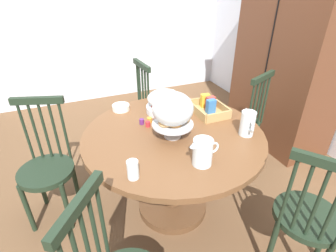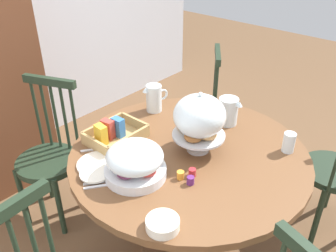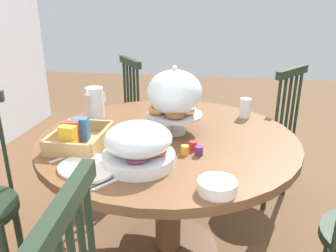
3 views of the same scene
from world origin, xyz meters
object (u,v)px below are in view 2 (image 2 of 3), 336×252
(milk_pitcher, at_px, (154,99))
(drinking_glass, at_px, (289,142))
(windsor_chair_near_window, at_px, (335,173))
(windsor_chair_by_cabinet, at_px, (196,114))
(orange_juice_pitcher, at_px, (228,112))
(windsor_chair_facing_door, at_px, (50,160))
(china_plate_small, at_px, (95,173))
(cereal_basket, at_px, (114,134))
(fruit_platter_covered, at_px, (135,162))
(china_plate_large, at_px, (99,164))
(cereal_bowl, at_px, (163,224))
(dining_table, at_px, (188,180))
(pastry_stand_with_dome, at_px, (199,118))

(milk_pitcher, distance_m, drinking_glass, 0.86)
(windsor_chair_near_window, distance_m, windsor_chair_by_cabinet, 1.11)
(orange_juice_pitcher, height_order, milk_pitcher, milk_pitcher)
(windsor_chair_facing_door, height_order, china_plate_small, windsor_chair_facing_door)
(orange_juice_pitcher, height_order, china_plate_small, orange_juice_pitcher)
(windsor_chair_near_window, relative_size, cereal_basket, 3.09)
(windsor_chair_facing_door, bearing_deg, cereal_basket, -72.15)
(windsor_chair_near_window, height_order, windsor_chair_by_cabinet, same)
(cereal_basket, bearing_deg, drinking_glass, -55.68)
(fruit_platter_covered, xyz_separation_m, china_plate_large, (-0.06, 0.21, -0.08))
(orange_juice_pitcher, bearing_deg, cereal_bowl, -163.13)
(orange_juice_pitcher, bearing_deg, dining_table, -178.01)
(fruit_platter_covered, relative_size, cereal_bowl, 2.14)
(windsor_chair_by_cabinet, xyz_separation_m, cereal_bowl, (-1.27, -0.78, 0.31))
(fruit_platter_covered, bearing_deg, pastry_stand_with_dome, -13.54)
(windsor_chair_facing_door, height_order, drinking_glass, windsor_chair_facing_door)
(cereal_basket, bearing_deg, fruit_platter_covered, -114.33)
(china_plate_large, bearing_deg, fruit_platter_covered, -73.60)
(windsor_chair_facing_door, distance_m, china_plate_large, 0.67)
(milk_pitcher, distance_m, cereal_bowl, 1.01)
(pastry_stand_with_dome, relative_size, china_plate_large, 1.56)
(windsor_chair_near_window, height_order, china_plate_small, windsor_chair_near_window)
(windsor_chair_by_cabinet, height_order, drinking_glass, windsor_chair_by_cabinet)
(china_plate_small, distance_m, drinking_glass, 1.02)
(orange_juice_pitcher, bearing_deg, windsor_chair_by_cabinet, 52.83)
(windsor_chair_near_window, height_order, cereal_bowl, windsor_chair_near_window)
(china_plate_small, bearing_deg, windsor_chair_near_window, -33.45)
(cereal_basket, relative_size, china_plate_large, 1.44)
(drinking_glass, bearing_deg, cereal_basket, 124.32)
(pastry_stand_with_dome, height_order, milk_pitcher, pastry_stand_with_dome)
(dining_table, xyz_separation_m, windsor_chair_by_cabinet, (0.78, 0.53, -0.09))
(windsor_chair_by_cabinet, xyz_separation_m, china_plate_large, (-1.17, -0.26, 0.29))
(orange_juice_pitcher, xyz_separation_m, cereal_basket, (-0.57, 0.38, -0.04))
(cereal_bowl, bearing_deg, pastry_stand_with_dome, 23.01)
(milk_pitcher, xyz_separation_m, cereal_basket, (-0.40, -0.07, -0.04))
(fruit_platter_covered, bearing_deg, windsor_chair_facing_door, 90.62)
(pastry_stand_with_dome, bearing_deg, milk_pitcher, 70.10)
(dining_table, distance_m, cereal_bowl, 0.60)
(windsor_chair_facing_door, height_order, fruit_platter_covered, windsor_chair_facing_door)
(windsor_chair_by_cabinet, bearing_deg, china_plate_large, -167.66)
(cereal_basket, bearing_deg, cereal_bowl, -115.78)
(windsor_chair_facing_door, distance_m, cereal_basket, 0.60)
(windsor_chair_facing_door, xyz_separation_m, milk_pitcher, (0.56, -0.42, 0.37))
(windsor_chair_by_cabinet, height_order, china_plate_small, windsor_chair_by_cabinet)
(windsor_chair_near_window, xyz_separation_m, cereal_bowl, (-1.24, 0.32, 0.31))
(fruit_platter_covered, bearing_deg, cereal_bowl, -117.22)
(windsor_chair_by_cabinet, height_order, fruit_platter_covered, windsor_chair_by_cabinet)
(windsor_chair_near_window, distance_m, drinking_glass, 0.55)
(windsor_chair_by_cabinet, relative_size, milk_pitcher, 5.43)
(dining_table, relative_size, windsor_chair_near_window, 1.31)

